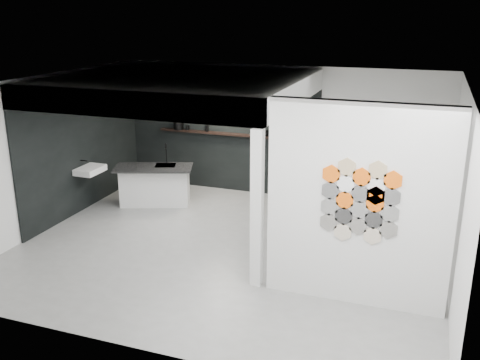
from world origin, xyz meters
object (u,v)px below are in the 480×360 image
at_px(bottle_dark, 207,127).
at_px(partition_panel, 358,207).
at_px(stockpot, 178,125).
at_px(kettle, 266,133).
at_px(kitchen_island, 155,185).
at_px(glass_bowl, 282,135).
at_px(wall_basin, 90,170).
at_px(utensil_cup, 188,128).
at_px(glass_vase, 283,134).

bearing_deg(bottle_dark, partition_panel, -45.40).
height_order(partition_panel, stockpot, partition_panel).
bearing_deg(kettle, kitchen_island, -145.89).
relative_size(glass_bowl, bottle_dark, 0.72).
distance_m(wall_basin, kettle, 3.70).
distance_m(kettle, utensil_cup, 1.84).
relative_size(stockpot, kettle, 1.42).
bearing_deg(kettle, glass_bowl, 0.32).
height_order(kitchen_island, glass_vase, glass_vase).
height_order(kettle, glass_vase, glass_vase).
relative_size(kitchen_island, kettle, 10.73).
xyz_separation_m(wall_basin, bottle_dark, (1.65, 2.07, 0.56)).
bearing_deg(stockpot, kitchen_island, -87.15).
bearing_deg(bottle_dark, glass_bowl, 0.00).
height_order(glass_bowl, utensil_cup, utensil_cup).
height_order(wall_basin, utensil_cup, utensil_cup).
bearing_deg(glass_bowl, stockpot, 180.00).
relative_size(partition_panel, wall_basin, 4.67).
xyz_separation_m(kitchen_island, kettle, (1.99, 1.33, 0.96)).
bearing_deg(stockpot, utensil_cup, 0.00).
bearing_deg(kitchen_island, partition_panel, -49.34).
distance_m(stockpot, bottle_dark, 0.69).
height_order(stockpot, glass_bowl, stockpot).
distance_m(wall_basin, stockpot, 2.35).
bearing_deg(stockpot, bottle_dark, 0.00).
bearing_deg(glass_bowl, kitchen_island, -150.35).
height_order(glass_vase, utensil_cup, glass_vase).
xyz_separation_m(wall_basin, kitchen_island, (1.03, 0.73, -0.42)).
height_order(stockpot, kettle, stockpot).
distance_m(glass_bowl, utensil_cup, 2.19).
height_order(wall_basin, stockpot, stockpot).
height_order(partition_panel, kitchen_island, partition_panel).
distance_m(partition_panel, wall_basin, 5.78).
bearing_deg(wall_basin, bottle_dark, 51.31).
bearing_deg(glass_vase, kitchen_island, -150.58).
relative_size(glass_bowl, glass_vase, 0.81).
xyz_separation_m(glass_vase, bottle_dark, (-1.74, 0.00, 0.01)).
height_order(wall_basin, kitchen_island, kitchen_island).
distance_m(wall_basin, glass_vase, 4.01).
distance_m(partition_panel, utensil_cup, 5.77).
bearing_deg(glass_vase, glass_bowl, 180.00).
height_order(partition_panel, glass_vase, partition_panel).
xyz_separation_m(bottle_dark, utensil_cup, (-0.47, 0.00, -0.04)).
relative_size(kettle, glass_vase, 1.00).
height_order(kettle, glass_bowl, kettle).
height_order(partition_panel, kettle, partition_panel).
relative_size(wall_basin, glass_vase, 3.76).
xyz_separation_m(kitchen_island, utensil_cup, (0.15, 1.33, 0.94)).
relative_size(kitchen_island, utensil_cup, 17.59).
xyz_separation_m(stockpot, utensil_cup, (0.22, 0.00, -0.04)).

